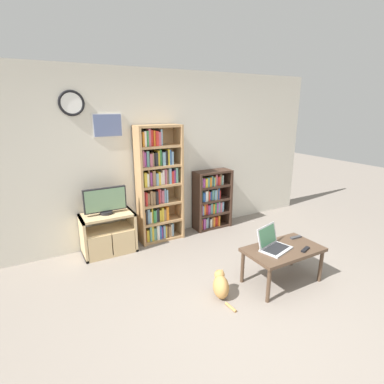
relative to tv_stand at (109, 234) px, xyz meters
The scene contains 11 objects.
ground_plane 2.35m from the tv_stand, 67.00° to the right, with size 18.00×18.00×0.00m, color gray.
wall_back 1.38m from the tv_stand, 16.64° to the left, with size 6.01×0.09×2.60m.
tv_stand is the anchor object (origin of this frame).
television 0.49m from the tv_stand, 100.42° to the left, with size 0.59×0.18×0.38m.
bookshelf_tall 1.01m from the tv_stand, ahead, with size 0.69×0.31×1.81m.
bookshelf_short 1.81m from the tv_stand, ahead, with size 0.65×0.29×1.02m.
coffee_table 2.41m from the tv_stand, 47.44° to the right, with size 0.92×0.53×0.45m.
laptop 2.29m from the tv_stand, 48.70° to the right, with size 0.43×0.38×0.26m.
remote_near_laptop 2.58m from the tv_stand, 39.76° to the right, with size 0.16×0.05×0.02m.
remote_far_from_laptop 2.66m from the tv_stand, 46.87° to the right, with size 0.17×0.09×0.02m.
cat 1.86m from the tv_stand, 63.99° to the right, with size 0.25×0.45×0.31m.
Camera 1 is at (-1.80, -1.91, 2.07)m, focal length 28.00 mm.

